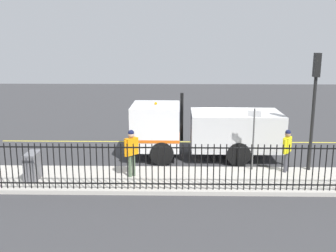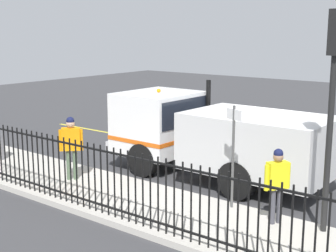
{
  "view_description": "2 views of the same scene",
  "coord_description": "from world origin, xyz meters",
  "px_view_note": "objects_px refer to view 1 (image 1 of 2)",
  "views": [
    {
      "loc": [
        16.61,
        -2.34,
        5.05
      ],
      "look_at": [
        0.94,
        -2.65,
        1.52
      ],
      "focal_mm": 42.52,
      "sensor_mm": 36.0,
      "label": 1
    },
    {
      "loc": [
        11.36,
        5.91,
        4.11
      ],
      "look_at": [
        1.06,
        -2.2,
        1.51
      ],
      "focal_mm": 51.97,
      "sensor_mm": 36.0,
      "label": 2
    }
  ],
  "objects_px": {
    "traffic_cone": "(218,138)",
    "work_truck": "(196,128)",
    "worker_standing": "(131,148)",
    "pedestrian_distant": "(287,146)",
    "utility_cabinet": "(33,166)",
    "street_sign": "(254,132)",
    "traffic_light_near": "(315,89)"
  },
  "relations": [
    {
      "from": "utility_cabinet",
      "to": "traffic_cone",
      "type": "relative_size",
      "value": 1.42
    },
    {
      "from": "worker_standing",
      "to": "utility_cabinet",
      "type": "relative_size",
      "value": 1.77
    },
    {
      "from": "utility_cabinet",
      "to": "street_sign",
      "type": "distance_m",
      "value": 8.05
    },
    {
      "from": "utility_cabinet",
      "to": "pedestrian_distant",
      "type": "bearing_deg",
      "value": 96.17
    },
    {
      "from": "utility_cabinet",
      "to": "traffic_cone",
      "type": "height_order",
      "value": "utility_cabinet"
    },
    {
      "from": "work_truck",
      "to": "traffic_light_near",
      "type": "height_order",
      "value": "traffic_light_near"
    },
    {
      "from": "traffic_light_near",
      "to": "street_sign",
      "type": "xyz_separation_m",
      "value": [
        -0.0,
        -2.13,
        -1.61
      ]
    },
    {
      "from": "pedestrian_distant",
      "to": "traffic_light_near",
      "type": "bearing_deg",
      "value": -43.76
    },
    {
      "from": "worker_standing",
      "to": "traffic_cone",
      "type": "distance_m",
      "value": 6.0
    },
    {
      "from": "work_truck",
      "to": "utility_cabinet",
      "type": "relative_size",
      "value": 6.62
    },
    {
      "from": "work_truck",
      "to": "utility_cabinet",
      "type": "height_order",
      "value": "work_truck"
    },
    {
      "from": "pedestrian_distant",
      "to": "utility_cabinet",
      "type": "relative_size",
      "value": 1.65
    },
    {
      "from": "worker_standing",
      "to": "street_sign",
      "type": "bearing_deg",
      "value": -35.48
    },
    {
      "from": "street_sign",
      "to": "traffic_cone",
      "type": "bearing_deg",
      "value": -167.15
    },
    {
      "from": "traffic_cone",
      "to": "utility_cabinet",
      "type": "bearing_deg",
      "value": -53.9
    },
    {
      "from": "worker_standing",
      "to": "pedestrian_distant",
      "type": "height_order",
      "value": "worker_standing"
    },
    {
      "from": "traffic_light_near",
      "to": "traffic_cone",
      "type": "xyz_separation_m",
      "value": [
        -3.89,
        -3.02,
        -2.87
      ]
    },
    {
      "from": "work_truck",
      "to": "pedestrian_distant",
      "type": "xyz_separation_m",
      "value": [
        2.17,
        3.23,
        -0.19
      ]
    },
    {
      "from": "worker_standing",
      "to": "traffic_light_near",
      "type": "height_order",
      "value": "traffic_light_near"
    },
    {
      "from": "work_truck",
      "to": "worker_standing",
      "type": "height_order",
      "value": "work_truck"
    },
    {
      "from": "pedestrian_distant",
      "to": "worker_standing",
      "type": "bearing_deg",
      "value": 128.09
    },
    {
      "from": "traffic_cone",
      "to": "work_truck",
      "type": "bearing_deg",
      "value": -30.24
    },
    {
      "from": "worker_standing",
      "to": "pedestrian_distant",
      "type": "relative_size",
      "value": 1.07
    },
    {
      "from": "work_truck",
      "to": "street_sign",
      "type": "bearing_deg",
      "value": -132.99
    },
    {
      "from": "traffic_cone",
      "to": "street_sign",
      "type": "bearing_deg",
      "value": 12.85
    },
    {
      "from": "traffic_cone",
      "to": "street_sign",
      "type": "xyz_separation_m",
      "value": [
        3.89,
        0.89,
        1.26
      ]
    },
    {
      "from": "work_truck",
      "to": "traffic_light_near",
      "type": "relative_size",
      "value": 1.48
    },
    {
      "from": "worker_standing",
      "to": "traffic_cone",
      "type": "bearing_deg",
      "value": 6.66
    },
    {
      "from": "pedestrian_distant",
      "to": "street_sign",
      "type": "bearing_deg",
      "value": 110.56
    },
    {
      "from": "worker_standing",
      "to": "utility_cabinet",
      "type": "distance_m",
      "value": 3.5
    },
    {
      "from": "traffic_light_near",
      "to": "utility_cabinet",
      "type": "distance_m",
      "value": 10.43
    },
    {
      "from": "street_sign",
      "to": "work_truck",
      "type": "bearing_deg",
      "value": -133.6
    }
  ]
}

